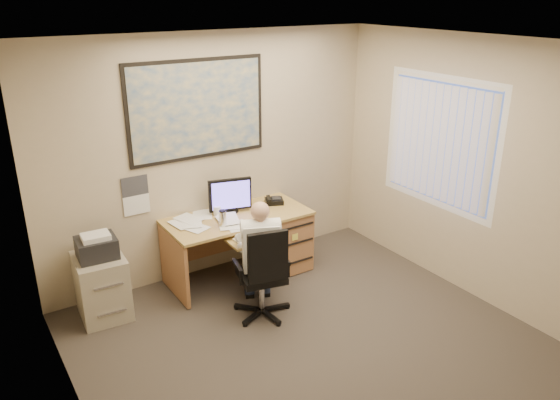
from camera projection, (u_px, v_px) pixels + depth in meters
room_shell at (342, 225)px, 4.30m from camera, size 4.00×4.50×2.70m
desk at (262, 234)px, 6.31m from camera, size 1.60×0.97×1.14m
world_map at (198, 110)px, 5.76m from camera, size 1.56×0.03×1.06m
wall_calendar at (136, 196)px, 5.68m from camera, size 0.28×0.01×0.42m
window_blinds at (439, 143)px, 5.85m from camera, size 0.06×1.40×1.30m
filing_cabinet at (101, 281)px, 5.41m from camera, size 0.50×0.58×0.90m
office_chair at (265, 290)px, 5.43m from camera, size 0.71×0.71×1.00m
person at (260, 259)px, 5.37m from camera, size 0.73×0.83×1.21m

